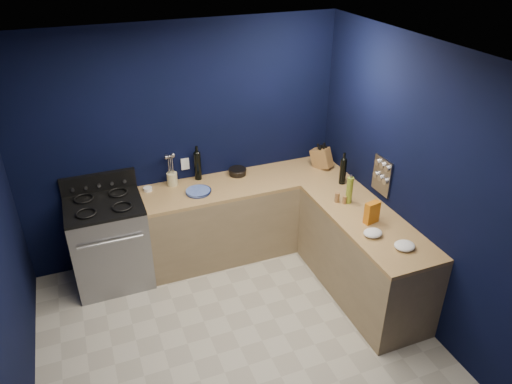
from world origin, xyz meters
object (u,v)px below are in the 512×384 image
gas_range (110,244)px  crouton_bag (372,212)px  utensil_crock (172,179)px  plate_stack (198,192)px  knife_block (322,158)px

gas_range → crouton_bag: size_ratio=4.26×
utensil_crock → plate_stack: bearing=-52.6°
utensil_crock → crouton_bag: bearing=-41.8°
gas_range → knife_block: knife_block is taller
plate_stack → knife_block: (1.50, 0.07, 0.10)m
gas_range → plate_stack: bearing=-2.9°
knife_block → plate_stack: bearing=151.5°
utensil_crock → crouton_bag: (1.60, -1.43, 0.04)m
gas_range → utensil_crock: bearing=16.7°
plate_stack → crouton_bag: 1.80m
plate_stack → crouton_bag: crouton_bag is taller
gas_range → utensil_crock: (0.76, 0.23, 0.51)m
gas_range → plate_stack: size_ratio=3.56×
utensil_crock → knife_block: size_ratio=0.62×
crouton_bag → gas_range: bearing=140.9°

